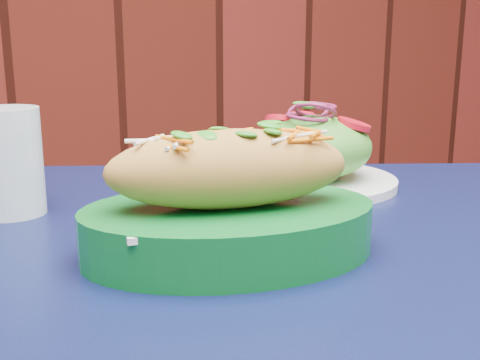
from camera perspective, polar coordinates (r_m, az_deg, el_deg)
name	(u,v)px	position (r m, az deg, el deg)	size (l,w,h in m)	color
cafe_table	(259,332)	(0.63, 1.84, -14.17)	(1.02, 1.02, 0.75)	black
banh_mi_basket	(229,205)	(0.57, -1.03, -2.37)	(0.30, 0.22, 0.13)	#0A5E21
salad_plate	(314,153)	(0.84, 7.04, 2.56)	(0.23, 0.23, 0.12)	white
water_glass	(9,162)	(0.75, -21.08, 1.63)	(0.08, 0.08, 0.13)	silver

